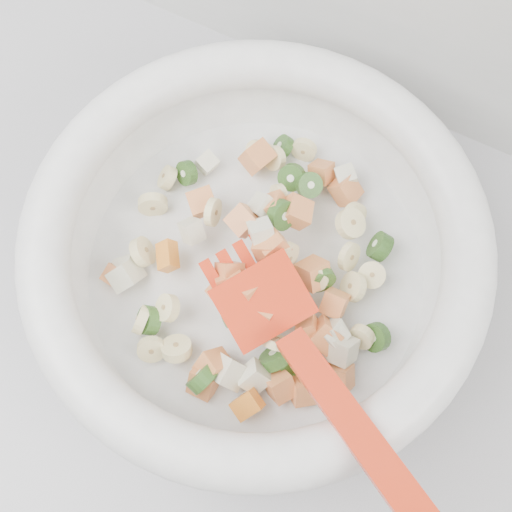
% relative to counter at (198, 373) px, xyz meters
% --- Properties ---
extents(counter, '(2.00, 0.60, 0.90)m').
position_rel_counter_xyz_m(counter, '(0.00, 0.00, 0.00)').
color(counter, gray).
rests_on(counter, ground).
extents(mixing_bowl, '(0.45, 0.39, 0.15)m').
position_rel_counter_xyz_m(mixing_bowl, '(0.08, 0.05, 0.51)').
color(mixing_bowl, white).
rests_on(mixing_bowl, counter).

